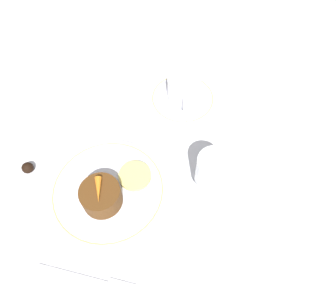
% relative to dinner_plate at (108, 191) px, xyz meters
% --- Properties ---
extents(ground_plane, '(3.00, 3.00, 0.00)m').
position_rel_dinner_plate_xyz_m(ground_plane, '(0.01, 0.04, -0.01)').
color(ground_plane, white).
extents(dinner_plate, '(0.24, 0.24, 0.01)m').
position_rel_dinner_plate_xyz_m(dinner_plate, '(0.00, 0.00, 0.00)').
color(dinner_plate, white).
rests_on(dinner_plate, ground_plane).
extents(saucer, '(0.16, 0.16, 0.01)m').
position_rel_dinner_plate_xyz_m(saucer, '(-0.25, 0.16, -0.00)').
color(saucer, white).
rests_on(saucer, ground_plane).
extents(coffee_cup, '(0.10, 0.08, 0.06)m').
position_rel_dinner_plate_xyz_m(coffee_cup, '(-0.25, 0.16, 0.03)').
color(coffee_cup, white).
rests_on(coffee_cup, saucer).
extents(spoon, '(0.09, 0.09, 0.00)m').
position_rel_dinner_plate_xyz_m(spoon, '(-0.19, 0.15, 0.00)').
color(spoon, silver).
rests_on(spoon, saucer).
extents(wine_glass, '(0.07, 0.07, 0.11)m').
position_rel_dinner_plate_xyz_m(wine_glass, '(-0.01, 0.21, 0.06)').
color(wine_glass, silver).
rests_on(wine_glass, ground_plane).
extents(fork, '(0.06, 0.19, 0.01)m').
position_rel_dinner_plate_xyz_m(fork, '(0.17, -0.01, -0.01)').
color(fork, silver).
rests_on(fork, ground_plane).
extents(dessert_cake, '(0.08, 0.08, 0.05)m').
position_rel_dinner_plate_xyz_m(dessert_cake, '(0.02, -0.01, 0.03)').
color(dessert_cake, '#563314').
rests_on(dessert_cake, dinner_plate).
extents(carrot_garnish, '(0.05, 0.02, 0.01)m').
position_rel_dinner_plate_xyz_m(carrot_garnish, '(0.02, -0.01, 0.06)').
color(carrot_garnish, orange).
rests_on(carrot_garnish, dessert_cake).
extents(pineapple_slice, '(0.07, 0.07, 0.01)m').
position_rel_dinner_plate_xyz_m(pineapple_slice, '(-0.03, 0.05, 0.01)').
color(pineapple_slice, '#EFE075').
rests_on(pineapple_slice, dinner_plate).
extents(chocolate_truffle, '(0.02, 0.02, 0.02)m').
position_rel_dinner_plate_xyz_m(chocolate_truffle, '(-0.05, -0.18, 0.00)').
color(chocolate_truffle, black).
rests_on(chocolate_truffle, ground_plane).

